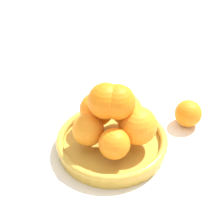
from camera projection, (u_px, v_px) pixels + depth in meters
name	position (u px, v px, depth m)	size (l,w,h in m)	color
ground_plane	(112.00, 148.00, 0.85)	(4.00, 4.00, 0.00)	silver
fruit_bowl	(112.00, 142.00, 0.84)	(0.25, 0.25, 0.04)	gold
orange_pile	(114.00, 116.00, 0.80)	(0.19, 0.18, 0.14)	orange
stray_orange	(188.00, 113.00, 0.90)	(0.07, 0.07, 0.07)	orange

